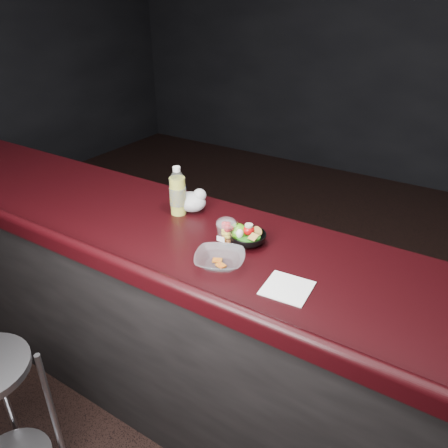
# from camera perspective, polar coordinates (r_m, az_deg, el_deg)

# --- Properties ---
(room_shell) EXTENTS (8.00, 8.00, 8.00)m
(room_shell) POSITION_cam_1_polar(r_m,az_deg,el_deg) (1.35, -10.44, 23.21)
(room_shell) COLOR black
(room_shell) RESTS_ON ground
(counter) EXTENTS (4.06, 0.71, 1.02)m
(counter) POSITION_cam_1_polar(r_m,az_deg,el_deg) (2.13, -1.74, -13.94)
(counter) COLOR black
(counter) RESTS_ON ground
(lemonade_bottle) EXTENTS (0.08, 0.08, 0.23)m
(lemonade_bottle) POSITION_cam_1_polar(r_m,az_deg,el_deg) (2.01, -6.05, 3.88)
(lemonade_bottle) COLOR gold
(lemonade_bottle) RESTS_ON counter
(fruit_cup) EXTENTS (0.08, 0.08, 0.12)m
(fruit_cup) POSITION_cam_1_polar(r_m,az_deg,el_deg) (1.77, 0.29, -0.89)
(fruit_cup) COLOR white
(fruit_cup) RESTS_ON counter
(green_apple) EXTENTS (0.08, 0.08, 0.09)m
(green_apple) POSITION_cam_1_polar(r_m,az_deg,el_deg) (1.80, 1.75, -1.09)
(green_apple) COLOR #3D830F
(green_apple) RESTS_ON counter
(plastic_bag) EXTENTS (0.15, 0.12, 0.11)m
(plastic_bag) POSITION_cam_1_polar(r_m,az_deg,el_deg) (2.05, -4.21, 3.03)
(plastic_bag) COLOR silver
(plastic_bag) RESTS_ON counter
(snack_bowl) EXTENTS (0.16, 0.16, 0.08)m
(snack_bowl) POSITION_cam_1_polar(r_m,az_deg,el_deg) (1.79, 3.12, -1.76)
(snack_bowl) COLOR black
(snack_bowl) RESTS_ON counter
(takeout_bowl) EXTENTS (0.25, 0.25, 0.05)m
(takeout_bowl) POSITION_cam_1_polar(r_m,az_deg,el_deg) (1.65, -0.55, -4.71)
(takeout_bowl) COLOR silver
(takeout_bowl) RESTS_ON counter
(paper_napkin) EXTENTS (0.17, 0.17, 0.00)m
(paper_napkin) POSITION_cam_1_polar(r_m,az_deg,el_deg) (1.55, 8.26, -8.27)
(paper_napkin) COLOR white
(paper_napkin) RESTS_ON counter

